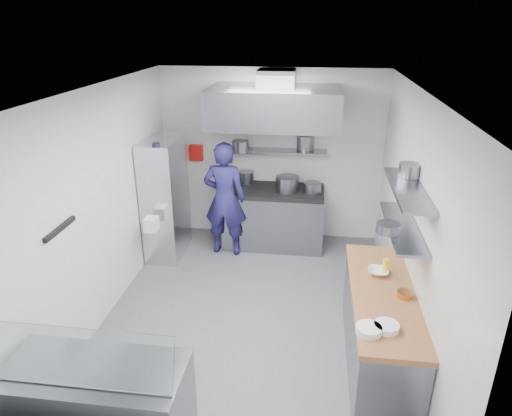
# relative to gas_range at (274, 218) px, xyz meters

# --- Properties ---
(floor) EXTENTS (5.00, 5.00, 0.00)m
(floor) POSITION_rel_gas_range_xyz_m (-0.10, -2.10, -0.45)
(floor) COLOR #49494B
(floor) RESTS_ON ground
(ceiling) EXTENTS (5.00, 5.00, 0.00)m
(ceiling) POSITION_rel_gas_range_xyz_m (-0.10, -2.10, 2.35)
(ceiling) COLOR silver
(ceiling) RESTS_ON wall_back
(wall_back) EXTENTS (3.60, 2.80, 0.02)m
(wall_back) POSITION_rel_gas_range_xyz_m (-0.10, 0.40, 0.95)
(wall_back) COLOR white
(wall_back) RESTS_ON floor
(wall_front) EXTENTS (3.60, 2.80, 0.02)m
(wall_front) POSITION_rel_gas_range_xyz_m (-0.10, -4.60, 0.95)
(wall_front) COLOR white
(wall_front) RESTS_ON floor
(wall_left) EXTENTS (2.80, 5.00, 0.02)m
(wall_left) POSITION_rel_gas_range_xyz_m (-1.90, -2.10, 0.95)
(wall_left) COLOR white
(wall_left) RESTS_ON floor
(wall_right) EXTENTS (2.80, 5.00, 0.02)m
(wall_right) POSITION_rel_gas_range_xyz_m (1.70, -2.10, 0.95)
(wall_right) COLOR white
(wall_right) RESTS_ON floor
(gas_range) EXTENTS (1.60, 0.80, 0.90)m
(gas_range) POSITION_rel_gas_range_xyz_m (0.00, 0.00, 0.00)
(gas_range) COLOR gray
(gas_range) RESTS_ON floor
(cooktop) EXTENTS (1.57, 0.78, 0.06)m
(cooktop) POSITION_rel_gas_range_xyz_m (0.00, 0.00, 0.48)
(cooktop) COLOR black
(cooktop) RESTS_ON gas_range
(stock_pot_left) EXTENTS (0.26, 0.26, 0.20)m
(stock_pot_left) POSITION_rel_gas_range_xyz_m (-0.50, 0.24, 0.61)
(stock_pot_left) COLOR slate
(stock_pot_left) RESTS_ON cooktop
(stock_pot_mid) EXTENTS (0.37, 0.37, 0.24)m
(stock_pot_mid) POSITION_rel_gas_range_xyz_m (0.20, -0.05, 0.63)
(stock_pot_mid) COLOR slate
(stock_pot_mid) RESTS_ON cooktop
(stock_pot_right) EXTENTS (0.28, 0.28, 0.16)m
(stock_pot_right) POSITION_rel_gas_range_xyz_m (0.60, -0.06, 0.59)
(stock_pot_right) COLOR slate
(stock_pot_right) RESTS_ON cooktop
(over_range_shelf) EXTENTS (1.60, 0.30, 0.04)m
(over_range_shelf) POSITION_rel_gas_range_xyz_m (0.00, 0.24, 1.07)
(over_range_shelf) COLOR gray
(over_range_shelf) RESTS_ON wall_back
(shelf_pot_a) EXTENTS (0.26, 0.26, 0.18)m
(shelf_pot_a) POSITION_rel_gas_range_xyz_m (-0.55, 0.06, 1.18)
(shelf_pot_a) COLOR slate
(shelf_pot_a) RESTS_ON over_range_shelf
(shelf_pot_b) EXTENTS (0.28, 0.28, 0.22)m
(shelf_pot_b) POSITION_rel_gas_range_xyz_m (0.45, 0.36, 1.20)
(shelf_pot_b) COLOR slate
(shelf_pot_b) RESTS_ON over_range_shelf
(extractor_hood) EXTENTS (1.90, 1.15, 0.55)m
(extractor_hood) POSITION_rel_gas_range_xyz_m (0.00, -0.18, 1.85)
(extractor_hood) COLOR gray
(extractor_hood) RESTS_ON wall_back
(hood_duct) EXTENTS (0.55, 0.55, 0.24)m
(hood_duct) POSITION_rel_gas_range_xyz_m (0.00, 0.05, 2.23)
(hood_duct) COLOR slate
(hood_duct) RESTS_ON extractor_hood
(red_firebox) EXTENTS (0.22, 0.10, 0.26)m
(red_firebox) POSITION_rel_gas_range_xyz_m (-1.35, 0.34, 0.97)
(red_firebox) COLOR red
(red_firebox) RESTS_ON wall_back
(chef) EXTENTS (0.69, 0.48, 1.82)m
(chef) POSITION_rel_gas_range_xyz_m (-0.73, -0.41, 0.46)
(chef) COLOR #201B51
(chef) RESTS_ON floor
(wire_rack) EXTENTS (0.50, 0.90, 1.85)m
(wire_rack) POSITION_rel_gas_range_xyz_m (-1.63, -0.55, 0.48)
(wire_rack) COLOR silver
(wire_rack) RESTS_ON floor
(rack_bin_a) EXTENTS (0.17, 0.21, 0.19)m
(rack_bin_a) POSITION_rel_gas_range_xyz_m (-1.63, -1.21, 0.35)
(rack_bin_a) COLOR white
(rack_bin_a) RESTS_ON wire_rack
(rack_bin_b) EXTENTS (0.15, 0.20, 0.18)m
(rack_bin_b) POSITION_rel_gas_range_xyz_m (-1.63, -0.71, 0.85)
(rack_bin_b) COLOR yellow
(rack_bin_b) RESTS_ON wire_rack
(rack_jar) EXTENTS (0.11, 0.11, 0.18)m
(rack_jar) POSITION_rel_gas_range_xyz_m (-1.58, -0.89, 1.35)
(rack_jar) COLOR black
(rack_jar) RESTS_ON wire_rack
(knife_strip) EXTENTS (0.04, 0.55, 0.05)m
(knife_strip) POSITION_rel_gas_range_xyz_m (-1.88, -3.00, 1.10)
(knife_strip) COLOR black
(knife_strip) RESTS_ON wall_left
(prep_counter_base) EXTENTS (0.62, 2.00, 0.84)m
(prep_counter_base) POSITION_rel_gas_range_xyz_m (1.38, -2.70, -0.03)
(prep_counter_base) COLOR gray
(prep_counter_base) RESTS_ON floor
(prep_counter_top) EXTENTS (0.65, 2.04, 0.06)m
(prep_counter_top) POSITION_rel_gas_range_xyz_m (1.38, -2.70, 0.42)
(prep_counter_top) COLOR #9B693C
(prep_counter_top) RESTS_ON prep_counter_base
(plate_stack_a) EXTENTS (0.24, 0.24, 0.06)m
(plate_stack_a) POSITION_rel_gas_range_xyz_m (1.16, -3.39, 0.48)
(plate_stack_a) COLOR white
(plate_stack_a) RESTS_ON prep_counter_top
(plate_stack_b) EXTENTS (0.23, 0.23, 0.06)m
(plate_stack_b) POSITION_rel_gas_range_xyz_m (1.32, -3.33, 0.48)
(plate_stack_b) COLOR white
(plate_stack_b) RESTS_ON prep_counter_top
(copper_pan) EXTENTS (0.15, 0.15, 0.06)m
(copper_pan) POSITION_rel_gas_range_xyz_m (1.57, -2.78, 0.48)
(copper_pan) COLOR #D37B3B
(copper_pan) RESTS_ON prep_counter_top
(squeeze_bottle) EXTENTS (0.06, 0.06, 0.18)m
(squeeze_bottle) POSITION_rel_gas_range_xyz_m (1.43, -2.34, 0.54)
(squeeze_bottle) COLOR yellow
(squeeze_bottle) RESTS_ON prep_counter_top
(mixing_bowl) EXTENTS (0.25, 0.25, 0.06)m
(mixing_bowl) POSITION_rel_gas_range_xyz_m (1.36, -2.35, 0.48)
(mixing_bowl) COLOR white
(mixing_bowl) RESTS_ON prep_counter_top
(wall_shelf_lower) EXTENTS (0.30, 1.30, 0.04)m
(wall_shelf_lower) POSITION_rel_gas_range_xyz_m (1.54, -2.40, 1.05)
(wall_shelf_lower) COLOR gray
(wall_shelf_lower) RESTS_ON wall_right
(wall_shelf_upper) EXTENTS (0.30, 1.30, 0.04)m
(wall_shelf_upper) POSITION_rel_gas_range_xyz_m (1.54, -2.40, 1.47)
(wall_shelf_upper) COLOR gray
(wall_shelf_upper) RESTS_ON wall_right
(shelf_pot_c) EXTENTS (0.23, 0.23, 0.10)m
(shelf_pot_c) POSITION_rel_gas_range_xyz_m (1.36, -2.60, 1.12)
(shelf_pot_c) COLOR slate
(shelf_pot_c) RESTS_ON wall_shelf_lower
(shelf_pot_d) EXTENTS (0.23, 0.23, 0.14)m
(shelf_pot_d) POSITION_rel_gas_range_xyz_m (1.61, -2.07, 1.56)
(shelf_pot_d) COLOR slate
(shelf_pot_d) RESTS_ON wall_shelf_upper
(display_case) EXTENTS (1.50, 0.70, 0.85)m
(display_case) POSITION_rel_gas_range_xyz_m (-1.10, -4.10, -0.03)
(display_case) COLOR gray
(display_case) RESTS_ON floor
(display_glass) EXTENTS (1.47, 0.19, 0.42)m
(display_glass) POSITION_rel_gas_range_xyz_m (-1.10, -4.22, 0.62)
(display_glass) COLOR silver
(display_glass) RESTS_ON display_case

